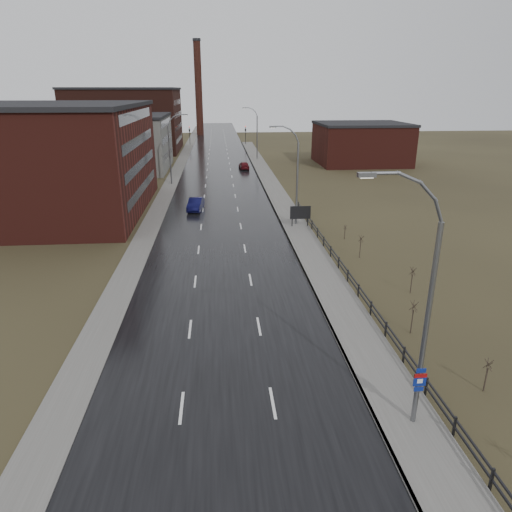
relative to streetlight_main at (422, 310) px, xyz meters
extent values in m
plane|color=#2D2819|center=(-8.47, -2.00, -6.06)|extent=(320.00, 320.00, 0.00)
cube|color=black|center=(-8.47, 58.00, -6.03)|extent=(14.00, 300.00, 0.06)
cube|color=#595651|center=(0.13, 33.00, -5.97)|extent=(3.20, 180.00, 0.18)
cube|color=slate|center=(-1.39, 33.00, -5.97)|extent=(0.16, 180.00, 0.18)
cube|color=#595651|center=(-16.67, 58.00, -6.00)|extent=(2.40, 260.00, 0.12)
cube|color=#471914|center=(-29.47, 43.00, 0.44)|extent=(22.00, 28.00, 13.00)
cube|color=black|center=(-29.47, 43.00, 7.19)|extent=(22.44, 28.56, 0.50)
cube|color=black|center=(-18.49, 43.00, -3.06)|extent=(0.06, 22.40, 1.20)
cube|color=black|center=(-18.49, 43.00, -0.06)|extent=(0.06, 22.40, 1.20)
cube|color=black|center=(-18.49, 43.00, 2.94)|extent=(0.06, 22.40, 1.20)
cube|color=black|center=(-18.49, 43.00, 5.94)|extent=(0.06, 22.40, 1.20)
cube|color=slate|center=(-26.47, 76.00, -1.06)|extent=(16.00, 20.00, 10.00)
cube|color=black|center=(-26.47, 76.00, 4.19)|extent=(16.32, 20.40, 0.50)
cube|color=black|center=(-18.49, 76.00, -3.06)|extent=(0.06, 16.00, 1.20)
cube|color=black|center=(-18.49, 76.00, -0.06)|extent=(0.06, 16.00, 1.20)
cube|color=black|center=(-18.49, 76.00, 2.94)|extent=(0.06, 16.00, 1.20)
cube|color=#331611|center=(-31.47, 106.00, 1.44)|extent=(26.00, 24.00, 15.00)
cube|color=black|center=(-31.47, 106.00, 9.19)|extent=(26.52, 24.48, 0.50)
cube|color=black|center=(-18.49, 106.00, -3.06)|extent=(0.06, 19.20, 1.20)
cube|color=black|center=(-18.49, 106.00, -0.06)|extent=(0.06, 19.20, 1.20)
cube|color=black|center=(-18.49, 106.00, 2.94)|extent=(0.06, 19.20, 1.20)
cube|color=black|center=(-18.49, 106.00, 5.94)|extent=(0.06, 19.20, 1.20)
cube|color=#471914|center=(21.83, 80.00, -2.06)|extent=(18.00, 16.00, 8.00)
cube|color=black|center=(21.83, 80.00, 2.19)|extent=(18.36, 16.32, 0.50)
cylinder|color=#331611|center=(-14.47, 148.00, 8.94)|extent=(2.40, 2.40, 30.00)
cylinder|color=black|center=(-14.47, 148.00, 24.24)|extent=(2.70, 2.70, 0.80)
cylinder|color=slate|center=(0.33, 0.00, -1.06)|extent=(0.24, 0.24, 10.00)
cylinder|color=slate|center=(0.14, 0.00, 4.40)|extent=(0.57, 0.14, 1.12)
cylinder|color=slate|center=(-0.41, 0.00, 5.22)|extent=(0.91, 0.14, 0.91)
cylinder|color=slate|center=(-1.22, 0.00, 5.76)|extent=(1.12, 0.14, 0.57)
cylinder|color=slate|center=(-2.19, 0.00, 5.95)|extent=(1.15, 0.14, 0.14)
cube|color=slate|center=(-2.94, 0.00, 5.90)|extent=(0.70, 0.28, 0.18)
cube|color=silver|center=(-2.94, 0.00, 5.80)|extent=(0.50, 0.20, 0.04)
cube|color=navy|center=(0.33, -0.12, -3.01)|extent=(0.45, 0.04, 0.22)
cube|color=navy|center=(0.33, -0.12, -3.51)|extent=(0.60, 0.04, 0.65)
cube|color=maroon|center=(0.33, -0.13, -3.28)|extent=(0.60, 0.04, 0.20)
cube|color=navy|center=(0.33, -0.12, -4.01)|extent=(0.45, 0.04, 0.22)
cube|color=silver|center=(0.33, -0.14, -3.56)|extent=(0.26, 0.02, 0.22)
cylinder|color=slate|center=(0.33, 34.00, -1.31)|extent=(0.24, 0.24, 9.50)
cylinder|color=slate|center=(0.16, 34.00, 3.84)|extent=(0.51, 0.14, 0.98)
cylinder|color=slate|center=(-0.32, 34.00, 4.56)|extent=(0.81, 0.14, 0.81)
cylinder|color=slate|center=(-1.03, 34.00, 5.04)|extent=(0.98, 0.14, 0.51)
cylinder|color=slate|center=(-1.87, 34.00, 5.20)|extent=(1.01, 0.14, 0.14)
cube|color=slate|center=(-2.56, 34.00, 5.15)|extent=(0.70, 0.28, 0.18)
cube|color=silver|center=(-2.56, 34.00, 5.05)|extent=(0.50, 0.20, 0.04)
cylinder|color=slate|center=(-16.47, 60.00, -1.31)|extent=(0.24, 0.24, 9.50)
cylinder|color=slate|center=(-16.30, 60.00, 3.84)|extent=(0.51, 0.14, 0.98)
cylinder|color=slate|center=(-15.83, 60.00, 4.56)|extent=(0.81, 0.14, 0.81)
cylinder|color=slate|center=(-15.11, 60.00, 5.04)|extent=(0.98, 0.14, 0.51)
cylinder|color=slate|center=(-14.27, 60.00, 5.20)|extent=(1.01, 0.14, 0.14)
cube|color=slate|center=(-13.59, 60.00, 5.15)|extent=(0.70, 0.28, 0.18)
cube|color=silver|center=(-13.59, 60.00, 5.05)|extent=(0.50, 0.20, 0.04)
cylinder|color=slate|center=(0.33, 88.00, -1.31)|extent=(0.24, 0.24, 9.50)
cylinder|color=slate|center=(0.16, 88.00, 3.84)|extent=(0.51, 0.14, 0.98)
cylinder|color=slate|center=(-0.32, 88.00, 4.56)|extent=(0.81, 0.14, 0.81)
cylinder|color=slate|center=(-1.03, 88.00, 5.04)|extent=(0.98, 0.14, 0.51)
cylinder|color=slate|center=(-1.87, 88.00, 5.20)|extent=(1.01, 0.14, 0.14)
cube|color=slate|center=(-2.56, 88.00, 5.15)|extent=(0.70, 0.28, 0.18)
cube|color=silver|center=(-2.56, 88.00, 5.05)|extent=(0.50, 0.20, 0.04)
cube|color=black|center=(1.83, -4.00, -5.51)|extent=(0.10, 0.10, 1.10)
cube|color=black|center=(1.83, -1.00, -5.51)|extent=(0.10, 0.10, 1.10)
cube|color=black|center=(1.83, 2.00, -5.51)|extent=(0.10, 0.10, 1.10)
cube|color=black|center=(1.83, 5.00, -5.51)|extent=(0.10, 0.10, 1.10)
cube|color=black|center=(1.83, 8.00, -5.51)|extent=(0.10, 0.10, 1.10)
cube|color=black|center=(1.83, 11.00, -5.51)|extent=(0.10, 0.10, 1.10)
cube|color=black|center=(1.83, 14.00, -5.51)|extent=(0.10, 0.10, 1.10)
cube|color=black|center=(1.83, 17.00, -5.51)|extent=(0.10, 0.10, 1.10)
cube|color=black|center=(1.83, 20.00, -5.51)|extent=(0.10, 0.10, 1.10)
cube|color=black|center=(1.83, 23.00, -5.51)|extent=(0.10, 0.10, 1.10)
cube|color=black|center=(1.83, 26.00, -5.51)|extent=(0.10, 0.10, 1.10)
cube|color=black|center=(1.83, 29.00, -5.51)|extent=(0.10, 0.10, 1.10)
cube|color=black|center=(1.83, 32.00, -5.51)|extent=(0.10, 0.10, 1.10)
cube|color=black|center=(1.83, 35.00, -5.51)|extent=(0.10, 0.10, 1.10)
cube|color=black|center=(1.83, 38.00, -5.51)|extent=(0.10, 0.10, 1.10)
cube|color=black|center=(1.83, 41.00, -5.51)|extent=(0.10, 0.10, 1.10)
cube|color=black|center=(1.83, 16.50, -5.11)|extent=(0.08, 53.00, 0.10)
cube|color=black|center=(1.83, 16.50, -5.51)|extent=(0.08, 53.00, 0.10)
cylinder|color=#382D23|center=(5.09, 2.12, -5.35)|extent=(0.08, 0.08, 1.42)
cylinder|color=#382D23|center=(5.14, 2.12, -4.43)|extent=(0.04, 0.48, 0.56)
cylinder|color=#382D23|center=(5.11, 2.17, -4.43)|extent=(0.46, 0.19, 0.57)
cylinder|color=#382D23|center=(5.05, 2.15, -4.43)|extent=(0.28, 0.41, 0.58)
cylinder|color=#382D23|center=(5.05, 2.10, -4.43)|extent=(0.28, 0.41, 0.58)
cylinder|color=#382D23|center=(5.11, 2.08, -4.43)|extent=(0.46, 0.19, 0.57)
cylinder|color=#382D23|center=(3.68, 8.37, -5.21)|extent=(0.08, 0.08, 1.69)
cylinder|color=#382D23|center=(3.73, 8.37, -4.12)|extent=(0.04, 0.57, 0.67)
cylinder|color=#382D23|center=(3.70, 8.42, -4.12)|extent=(0.54, 0.22, 0.68)
cylinder|color=#382D23|center=(3.64, 8.40, -4.12)|extent=(0.33, 0.48, 0.69)
cylinder|color=#382D23|center=(3.64, 8.34, -4.12)|extent=(0.33, 0.48, 0.69)
cylinder|color=#382D23|center=(3.70, 8.33, -4.12)|extent=(0.54, 0.22, 0.68)
cylinder|color=#382D23|center=(6.15, 14.43, -5.26)|extent=(0.08, 0.08, 1.60)
cylinder|color=#382D23|center=(6.20, 14.43, -4.22)|extent=(0.04, 0.54, 0.63)
cylinder|color=#382D23|center=(6.17, 14.47, -4.22)|extent=(0.52, 0.21, 0.64)
cylinder|color=#382D23|center=(6.11, 14.46, -4.22)|extent=(0.31, 0.46, 0.65)
cylinder|color=#382D23|center=(6.11, 14.40, -4.22)|extent=(0.31, 0.46, 0.65)
cylinder|color=#382D23|center=(6.17, 14.38, -4.22)|extent=(0.52, 0.21, 0.64)
cylinder|color=#382D23|center=(4.55, 22.60, -5.24)|extent=(0.08, 0.08, 1.64)
cylinder|color=#382D23|center=(4.60, 22.60, -4.17)|extent=(0.04, 0.56, 0.65)
cylinder|color=#382D23|center=(4.56, 22.65, -4.17)|extent=(0.53, 0.21, 0.66)
cylinder|color=#382D23|center=(4.51, 22.63, -4.17)|extent=(0.32, 0.47, 0.67)
cylinder|color=#382D23|center=(4.51, 22.57, -4.17)|extent=(0.32, 0.47, 0.67)
cylinder|color=#382D23|center=(4.56, 22.55, -4.17)|extent=(0.53, 0.21, 0.66)
cylinder|color=#382D23|center=(4.65, 28.38, -5.49)|extent=(0.08, 0.08, 1.14)
cylinder|color=#382D23|center=(4.70, 28.38, -4.74)|extent=(0.04, 0.40, 0.46)
cylinder|color=#382D23|center=(4.66, 28.43, -4.74)|extent=(0.38, 0.16, 0.47)
cylinder|color=#382D23|center=(4.61, 28.41, -4.74)|extent=(0.23, 0.34, 0.47)
cylinder|color=#382D23|center=(4.61, 28.35, -4.74)|extent=(0.23, 0.34, 0.47)
cylinder|color=#382D23|center=(4.66, 28.33, -4.74)|extent=(0.38, 0.16, 0.47)
cube|color=black|center=(-0.28, 33.08, -5.16)|extent=(0.10, 0.10, 1.80)
cube|color=black|center=(1.54, 33.08, -5.16)|extent=(0.10, 0.10, 1.80)
cube|color=silver|center=(0.63, 33.03, -4.26)|extent=(2.28, 0.08, 1.40)
cube|color=black|center=(0.63, 32.98, -4.26)|extent=(2.38, 0.04, 1.50)
cylinder|color=black|center=(-16.47, 118.00, -3.46)|extent=(0.16, 0.16, 5.20)
imported|color=black|center=(-16.47, 118.00, -1.31)|extent=(0.58, 2.73, 1.10)
sphere|color=#FF190C|center=(-16.47, 117.85, -1.01)|extent=(0.18, 0.18, 0.18)
cylinder|color=black|center=(-0.47, 118.00, -3.46)|extent=(0.16, 0.16, 5.20)
imported|color=black|center=(-0.47, 118.00, -1.31)|extent=(0.58, 2.73, 1.10)
sphere|color=#FF190C|center=(-0.47, 117.85, -1.01)|extent=(0.18, 0.18, 0.18)
imported|color=#0B0B37|center=(-11.70, 42.05, -5.26)|extent=(2.24, 5.00, 1.60)
imported|color=#520D13|center=(-3.46, 74.33, -5.30)|extent=(2.11, 4.59, 1.52)
camera|label=1|loc=(-8.60, -17.05, 8.98)|focal=32.00mm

